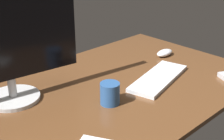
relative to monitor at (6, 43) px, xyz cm
name	(u,v)px	position (x,y,z in cm)	size (l,w,h in cm)	color
desk	(105,92)	(31.73, -19.30, -24.90)	(140.00, 84.00, 2.00)	brown
monitor	(6,43)	(0.00, 0.00, 0.00)	(56.79, 20.94, 44.00)	silver
keyboard	(159,78)	(55.96, -28.67, -23.04)	(36.60, 12.98, 1.73)	silver
computer_mouse	(165,53)	(81.69, -12.16, -22.22)	(10.77, 5.66, 3.37)	silver
coffee_mug	(110,93)	(25.58, -28.87, -19.55)	(7.65, 7.65, 8.71)	#28518C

